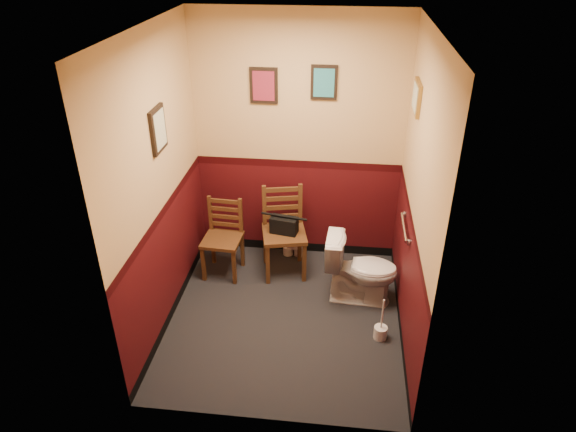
{
  "coord_description": "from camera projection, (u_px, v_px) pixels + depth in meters",
  "views": [
    {
      "loc": [
        0.47,
        -3.85,
        3.35
      ],
      "look_at": [
        0.0,
        0.25,
        1.0
      ],
      "focal_mm": 32.0,
      "sensor_mm": 36.0,
      "label": 1
    }
  ],
  "objects": [
    {
      "name": "tp_stack",
      "position": [
        294.0,
        245.0,
        5.9
      ],
      "size": [
        0.25,
        0.15,
        0.32
      ],
      "color": "silver",
      "rests_on": "floor"
    },
    {
      "name": "framed_print_back_a",
      "position": [
        264.0,
        86.0,
        5.11
      ],
      "size": [
        0.28,
        0.04,
        0.36
      ],
      "color": "black",
      "rests_on": "wall_back"
    },
    {
      "name": "framed_print_right",
      "position": [
        417.0,
        97.0,
        4.42
      ],
      "size": [
        0.04,
        0.34,
        0.28
      ],
      "color": "olive",
      "rests_on": "wall_right"
    },
    {
      "name": "chair_left",
      "position": [
        223.0,
        238.0,
        5.49
      ],
      "size": [
        0.42,
        0.42,
        0.85
      ],
      "rotation": [
        0.0,
        0.0,
        -0.07
      ],
      "color": "#543219",
      "rests_on": "floor"
    },
    {
      "name": "framed_print_back_b",
      "position": [
        324.0,
        82.0,
        5.03
      ],
      "size": [
        0.26,
        0.04,
        0.34
      ],
      "color": "black",
      "rests_on": "wall_back"
    },
    {
      "name": "toilet",
      "position": [
        361.0,
        270.0,
        5.11
      ],
      "size": [
        0.75,
        0.45,
        0.71
      ],
      "primitive_type": "imported",
      "rotation": [
        0.0,
        0.0,
        1.51
      ],
      "color": "white",
      "rests_on": "floor"
    },
    {
      "name": "wall_back",
      "position": [
        298.0,
        143.0,
        5.39
      ],
      "size": [
        2.2,
        0.0,
        2.7
      ],
      "primitive_type": "cube",
      "rotation": [
        1.57,
        0.0,
        0.0
      ],
      "color": "#3B0A0D",
      "rests_on": "ground"
    },
    {
      "name": "handbag",
      "position": [
        284.0,
        225.0,
        5.4
      ],
      "size": [
        0.3,
        0.19,
        0.21
      ],
      "rotation": [
        0.0,
        0.0,
        -0.19
      ],
      "color": "black",
      "rests_on": "chair_right"
    },
    {
      "name": "wall_right",
      "position": [
        416.0,
        202.0,
        4.25
      ],
      "size": [
        0.0,
        2.4,
        2.7
      ],
      "primitive_type": "cube",
      "rotation": [
        1.57,
        0.0,
        -1.57
      ],
      "color": "#3B0A0D",
      "rests_on": "ground"
    },
    {
      "name": "chair_right",
      "position": [
        284.0,
        232.0,
        5.49
      ],
      "size": [
        0.54,
        0.54,
        0.97
      ],
      "rotation": [
        0.0,
        0.0,
        0.22
      ],
      "color": "#543219",
      "rests_on": "floor"
    },
    {
      "name": "toilet_brush",
      "position": [
        380.0,
        332.0,
        4.74
      ],
      "size": [
        0.12,
        0.12,
        0.44
      ],
      "color": "silver",
      "rests_on": "floor"
    },
    {
      "name": "grab_bar",
      "position": [
        405.0,
        227.0,
        4.66
      ],
      "size": [
        0.05,
        0.56,
        0.06
      ],
      "color": "silver",
      "rests_on": "wall_right"
    },
    {
      "name": "framed_print_left",
      "position": [
        158.0,
        130.0,
        4.3
      ],
      "size": [
        0.04,
        0.3,
        0.38
      ],
      "color": "black",
      "rests_on": "wall_left"
    },
    {
      "name": "wall_front",
      "position": [
        263.0,
        279.0,
        3.32
      ],
      "size": [
        2.2,
        0.0,
        2.7
      ],
      "primitive_type": "cube",
      "rotation": [
        -1.57,
        0.0,
        0.0
      ],
      "color": "#3B0A0D",
      "rests_on": "ground"
    },
    {
      "name": "wall_left",
      "position": [
        159.0,
        188.0,
        4.47
      ],
      "size": [
        0.0,
        2.4,
        2.7
      ],
      "primitive_type": "cube",
      "rotation": [
        1.57,
        0.0,
        1.57
      ],
      "color": "#3B0A0D",
      "rests_on": "ground"
    },
    {
      "name": "ceiling",
      "position": [
        284.0,
        28.0,
        3.69
      ],
      "size": [
        2.2,
        2.4,
        0.0
      ],
      "primitive_type": "cube",
      "rotation": [
        3.14,
        0.0,
        0.0
      ],
      "color": "silver",
      "rests_on": "ground"
    },
    {
      "name": "floor",
      "position": [
        285.0,
        317.0,
        5.02
      ],
      "size": [
        2.2,
        2.4,
        0.0
      ],
      "primitive_type": "cube",
      "color": "black",
      "rests_on": "ground"
    }
  ]
}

